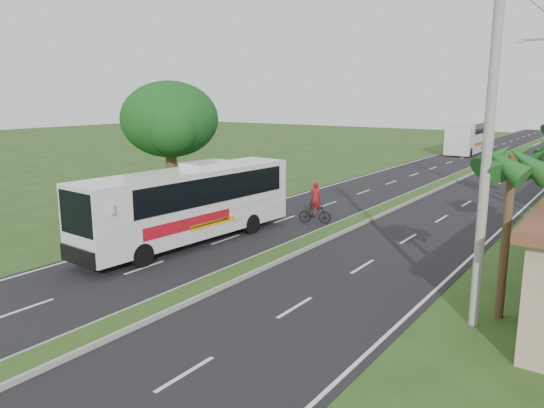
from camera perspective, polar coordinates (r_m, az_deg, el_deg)
The scene contains 11 objects.
ground at distance 19.22m, azimuth -6.47°, elevation -8.75°, with size 180.00×180.00×0.00m, color #264419.
road_asphalt at distance 36.18m, azimuth 14.82°, elevation 0.66°, with size 14.00×160.00×0.02m, color black.
median_strip at distance 36.16m, azimuth 14.83°, elevation 0.81°, with size 1.20×160.00×0.18m.
lane_edge_left at distance 38.91m, azimuth 5.53°, elevation 1.74°, with size 0.12×160.00×0.01m, color silver.
lane_edge_right at distance 34.55m, azimuth 25.30°, elevation -0.61°, with size 0.12×160.00×0.01m, color silver.
palm_verge_a at distance 16.86m, azimuth 24.46°, elevation 4.00°, with size 2.40×2.40×5.45m.
shade_tree at distance 33.68m, azimuth -11.06°, elevation 8.66°, with size 6.30×6.00×7.54m.
utility_pole_a at distance 15.90m, azimuth 22.29°, elevation 7.16°, with size 1.60×0.28×11.00m.
coach_bus_main at distance 24.23m, azimuth -8.77°, elevation 0.42°, with size 3.11×11.43×3.65m.
coach_bus_far at distance 66.89m, azimuth 20.65°, elevation 6.98°, with size 2.92×12.47×3.62m.
motorcyclist at distance 28.00m, azimuth 4.66°, elevation -0.49°, with size 1.77×1.09×2.22m.
Camera 1 is at (11.96, -13.48, 6.69)m, focal length 35.00 mm.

